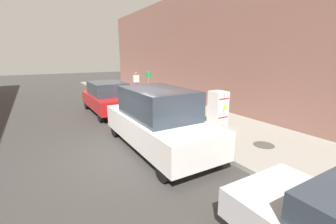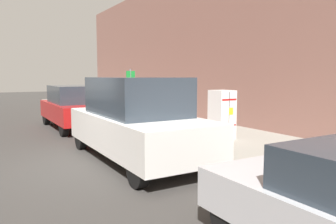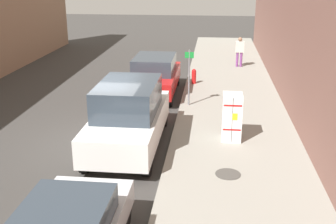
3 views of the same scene
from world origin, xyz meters
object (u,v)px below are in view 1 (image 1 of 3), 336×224
at_px(parked_suv_red, 108,97).
at_px(pedestrian_walking_far, 136,81).
at_px(parked_van_white, 158,120).
at_px(street_sign_post, 149,90).
at_px(fire_hydrant, 127,97).
at_px(discarded_refrigerator, 218,109).

bearing_deg(parked_suv_red, pedestrian_walking_far, -126.30).
distance_m(parked_suv_red, parked_van_white, 5.98).
distance_m(street_sign_post, parked_van_white, 4.46).
bearing_deg(fire_hydrant, parked_van_white, 77.22).
height_order(fire_hydrant, parked_van_white, parked_van_white).
bearing_deg(pedestrian_walking_far, fire_hydrant, -29.06).
height_order(discarded_refrigerator, parked_van_white, parked_van_white).
relative_size(pedestrian_walking_far, parked_van_white, 0.33).
height_order(discarded_refrigerator, fire_hydrant, discarded_refrigerator).
xyz_separation_m(street_sign_post, parked_suv_red, (1.67, -1.86, -0.52)).
bearing_deg(parked_suv_red, street_sign_post, 132.00).
bearing_deg(parked_van_white, discarded_refrigerator, -170.13).
height_order(discarded_refrigerator, pedestrian_walking_far, pedestrian_walking_far).
bearing_deg(parked_suv_red, parked_van_white, 90.00).
bearing_deg(discarded_refrigerator, parked_van_white, 9.87).
bearing_deg(pedestrian_walking_far, discarded_refrigerator, -2.47).
distance_m(street_sign_post, fire_hydrant, 3.55).
xyz_separation_m(street_sign_post, parked_van_white, (1.67, 4.12, -0.39)).
xyz_separation_m(discarded_refrigerator, pedestrian_walking_far, (-0.80, -10.97, 0.19)).
distance_m(discarded_refrigerator, parked_suv_red, 6.33).
bearing_deg(discarded_refrigerator, pedestrian_walking_far, -94.16).
height_order(street_sign_post, fire_hydrant, street_sign_post).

